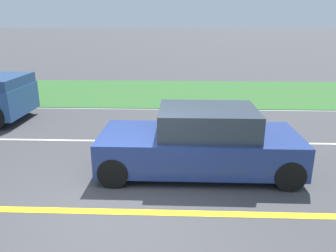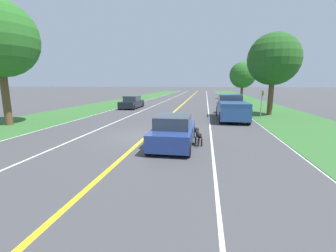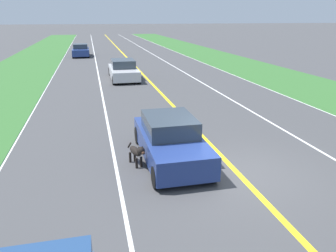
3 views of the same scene
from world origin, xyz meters
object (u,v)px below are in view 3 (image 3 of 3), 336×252
at_px(car_trailing_near, 123,70).
at_px(dog, 137,152).
at_px(ego_car, 170,140).
at_px(car_trailing_mid, 81,51).

bearing_deg(car_trailing_near, dog, 85.71).
xyz_separation_m(ego_car, car_trailing_mid, (3.32, -30.42, 0.00)).
bearing_deg(car_trailing_near, car_trailing_mid, -78.00).
bearing_deg(dog, car_trailing_mid, -102.19).
distance_m(ego_car, dog, 1.18).
bearing_deg(ego_car, car_trailing_mid, -83.77).
height_order(ego_car, dog, ego_car).
bearing_deg(car_trailing_near, ego_car, 90.00).
height_order(car_trailing_near, car_trailing_mid, same).
bearing_deg(car_trailing_mid, ego_car, 96.23).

